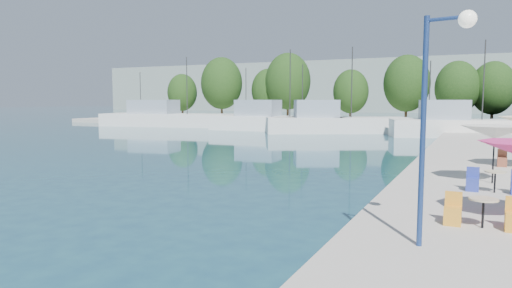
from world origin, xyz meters
The scene contains 18 objects.
quay_far centered at (-8.00, 67.00, 0.30)m, with size 90.00×16.00×0.60m, color #AEA99D.
hill_west centered at (-30.00, 160.00, 8.00)m, with size 180.00×40.00×16.00m, color gray.
trawler_01 centered at (-30.82, 56.69, 1.07)m, with size 21.83×8.97×10.20m.
trawler_02 centered at (-13.61, 54.47, 1.07)m, with size 16.96×4.76×10.20m.
trawler_03 centered at (-5.93, 54.12, 1.07)m, with size 16.27×11.18×10.20m.
trawler_04 centered at (7.60, 54.24, 1.07)m, with size 15.33×8.23×10.20m.
tree_01 centered at (-38.49, 70.67, 5.09)m, with size 5.26×5.26×7.78m.
tree_02 centered at (-30.06, 70.12, 6.56)m, with size 6.98×6.98×10.33m.
tree_03 centered at (-21.78, 70.99, 5.36)m, with size 5.58×5.58×8.26m.
tree_04 centered at (-18.06, 70.14, 6.68)m, with size 7.11×7.11×10.53m.
tree_05 centered at (-7.96, 69.82, 5.02)m, with size 5.17×5.17×7.65m.
tree_06 centered at (-0.25, 70.91, 6.12)m, with size 6.46×6.46×9.57m.
tree_07 centered at (6.44, 68.17, 5.37)m, with size 5.58×5.58×8.27m.
tree_08 centered at (10.62, 69.46, 5.31)m, with size 5.52×5.52×8.17m.
umbrella_white centered at (9.57, 22.74, 2.58)m, with size 2.50×2.50×2.24m.
cafe_table_01 centered at (9.18, 15.68, 0.89)m, with size 1.82×0.70×0.76m.
cafe_table_02 centered at (9.59, 20.74, 0.89)m, with size 1.82×0.70×0.76m.
street_lamp centered at (8.21, 13.45, 4.09)m, with size 1.03×0.38×5.03m.
Camera 1 is at (8.95, 3.05, 3.83)m, focal length 32.00 mm.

